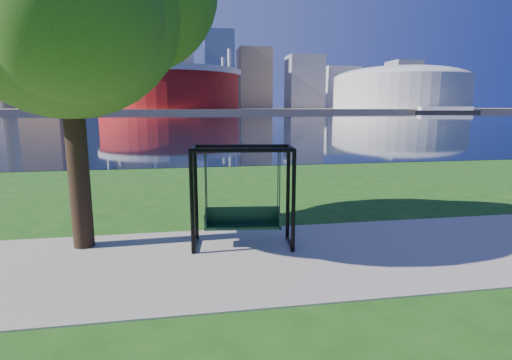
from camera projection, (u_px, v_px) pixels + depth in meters
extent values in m
plane|color=#1E5114|center=(250.00, 251.00, 8.37)|extent=(900.00, 900.00, 0.00)
cube|color=#9E937F|center=(254.00, 259.00, 7.89)|extent=(120.00, 4.00, 0.03)
cube|color=black|center=(191.00, 118.00, 107.23)|extent=(900.00, 180.00, 0.02)
cube|color=#937F60|center=(187.00, 110.00, 304.77)|extent=(900.00, 228.00, 2.00)
cylinder|color=maroon|center=(170.00, 90.00, 232.11)|extent=(80.00, 80.00, 22.00)
cylinder|color=silver|center=(169.00, 73.00, 230.41)|extent=(83.00, 83.00, 3.00)
cylinder|color=silver|center=(223.00, 83.00, 255.17)|extent=(2.00, 2.00, 32.00)
cylinder|color=silver|center=(116.00, 82.00, 244.09)|extent=(2.00, 2.00, 32.00)
cylinder|color=silver|center=(104.00, 78.00, 207.26)|extent=(2.00, 2.00, 32.00)
cylinder|color=silver|center=(230.00, 79.00, 218.34)|extent=(2.00, 2.00, 32.00)
cylinder|color=beige|center=(400.00, 93.00, 256.69)|extent=(84.00, 84.00, 20.00)
ellipsoid|color=beige|center=(401.00, 79.00, 255.07)|extent=(84.00, 84.00, 15.12)
cube|color=#998466|center=(38.00, 44.00, 274.03)|extent=(26.00, 26.00, 88.00)
cube|color=slate|center=(92.00, 45.00, 302.68)|extent=(30.00, 24.00, 95.00)
cube|color=gray|center=(130.00, 58.00, 290.42)|extent=(24.00, 24.00, 72.00)
cube|color=silver|center=(173.00, 58.00, 323.82)|extent=(32.00, 28.00, 80.00)
cube|color=slate|center=(219.00, 70.00, 307.46)|extent=(22.00, 22.00, 58.00)
cube|color=#998466|center=(254.00, 79.00, 327.94)|extent=(26.00, 26.00, 48.00)
cube|color=gray|center=(304.00, 82.00, 325.52)|extent=(28.00, 24.00, 42.00)
cube|color=silver|center=(339.00, 88.00, 357.02)|extent=(30.00, 26.00, 36.00)
cube|color=gray|center=(403.00, 85.00, 345.69)|extent=(24.00, 24.00, 40.00)
cube|color=#998466|center=(434.00, 91.00, 367.68)|extent=(26.00, 26.00, 32.00)
cylinder|color=black|center=(192.00, 204.00, 7.95)|extent=(0.09, 0.09, 2.13)
cylinder|color=black|center=(293.00, 203.00, 8.06)|extent=(0.09, 0.09, 2.13)
cylinder|color=black|center=(196.00, 195.00, 8.77)|extent=(0.09, 0.09, 2.13)
cylinder|color=black|center=(288.00, 194.00, 8.88)|extent=(0.09, 0.09, 2.13)
cylinder|color=black|center=(243.00, 150.00, 7.81)|extent=(2.03, 0.32, 0.08)
cylinder|color=black|center=(242.00, 146.00, 8.63)|extent=(2.03, 0.32, 0.08)
cylinder|color=black|center=(193.00, 149.00, 8.16)|extent=(0.18, 0.84, 0.08)
cylinder|color=black|center=(195.00, 244.00, 8.53)|extent=(0.16, 0.84, 0.07)
cylinder|color=black|center=(291.00, 148.00, 8.28)|extent=(0.18, 0.84, 0.08)
cylinder|color=black|center=(290.00, 243.00, 8.65)|extent=(0.16, 0.84, 0.07)
cube|color=black|center=(243.00, 226.00, 8.52)|extent=(1.66, 0.60, 0.06)
cube|color=black|center=(243.00, 215.00, 8.66)|extent=(1.62, 0.23, 0.35)
cube|color=black|center=(206.00, 221.00, 8.45)|extent=(0.09, 0.42, 0.31)
cube|color=black|center=(279.00, 220.00, 8.54)|extent=(0.09, 0.42, 0.31)
cylinder|color=#2C2C31|center=(205.00, 184.00, 8.14)|extent=(0.02, 0.02, 1.34)
cylinder|color=#2C2C31|center=(280.00, 184.00, 8.22)|extent=(0.02, 0.02, 1.34)
cylinder|color=#2C2C31|center=(206.00, 181.00, 8.48)|extent=(0.02, 0.02, 1.34)
cylinder|color=#2C2C31|center=(278.00, 181.00, 8.56)|extent=(0.02, 0.02, 1.34)
cylinder|color=black|center=(77.00, 148.00, 8.19)|extent=(0.43, 0.43, 4.27)
sphere|color=#33591A|center=(73.00, 12.00, 6.79)|extent=(3.10, 3.10, 3.10)
cube|color=black|center=(445.00, 112.00, 209.78)|extent=(33.79, 16.56, 1.31)
cube|color=silver|center=(445.00, 108.00, 209.49)|extent=(27.06, 13.35, 1.96)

